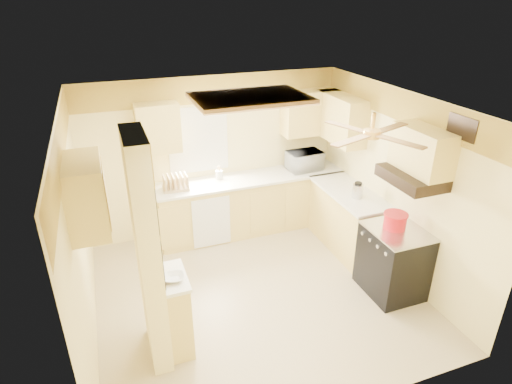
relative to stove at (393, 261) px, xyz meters
name	(u,v)px	position (x,y,z in m)	size (l,w,h in m)	color
floor	(257,293)	(-1.67, 0.55, -0.46)	(4.00, 4.00, 0.00)	tan
ceiling	(257,105)	(-1.67, 0.55, 2.04)	(4.00, 4.00, 0.00)	white
wall_back	(215,156)	(-1.67, 2.45, 0.79)	(4.00, 4.00, 0.00)	#F9E798
wall_front	(337,310)	(-1.67, -1.35, 0.79)	(4.00, 4.00, 0.00)	#F9E798
wall_left	(78,239)	(-3.67, 0.55, 0.79)	(3.80, 3.80, 0.00)	#F9E798
wall_right	(396,185)	(0.33, 0.55, 0.79)	(3.80, 3.80, 0.00)	#F9E798
wallpaper_border	(212,89)	(-1.67, 2.43, 1.84)	(4.00, 0.02, 0.40)	yellow
partition_column	(148,255)	(-3.02, 0.00, 0.79)	(0.20, 0.70, 2.50)	#F9E798
partition_ledge	(176,313)	(-2.80, 0.00, -0.01)	(0.25, 0.55, 0.90)	#DFC56B
ledge_top	(173,278)	(-2.80, 0.00, 0.46)	(0.28, 0.58, 0.04)	silver
lower_cabinets_back	(251,205)	(-1.17, 2.15, -0.01)	(3.00, 0.60, 0.90)	#DFC56B
lower_cabinets_right	(348,220)	(0.03, 1.15, -0.01)	(0.60, 1.40, 0.90)	#DFC56B
countertop_back	(251,178)	(-1.17, 2.14, 0.46)	(3.04, 0.64, 0.04)	silver
countertop_right	(350,192)	(0.02, 1.15, 0.46)	(0.64, 1.44, 0.04)	silver
dishwasher_panel	(212,222)	(-1.92, 1.84, -0.03)	(0.58, 0.02, 0.80)	white
window	(198,140)	(-1.92, 2.44, 1.09)	(0.92, 0.02, 1.02)	white
upper_cab_back_left	(158,128)	(-2.52, 2.27, 1.39)	(0.60, 0.35, 0.70)	#DFC56B
upper_cab_back_right	(310,112)	(-0.12, 2.27, 1.39)	(0.90, 0.35, 0.70)	#DFC56B
upper_cab_right	(341,118)	(0.16, 1.80, 1.39)	(0.35, 1.00, 0.70)	#DFC56B
upper_cab_left_wall	(86,195)	(-3.49, 0.30, 1.39)	(0.35, 0.75, 0.70)	#DFC56B
upper_cab_over_stove	(422,150)	(0.16, 0.00, 1.49)	(0.35, 0.76, 0.52)	#DFC56B
stove	(393,261)	(0.00, 0.00, 0.00)	(0.68, 0.77, 0.92)	black
range_hood	(412,177)	(0.07, 0.00, 1.16)	(0.50, 0.76, 0.14)	black
poster_menu	(153,199)	(-2.91, 0.00, 1.39)	(0.02, 0.42, 0.57)	black
poster_nashville	(160,257)	(-2.91, 0.00, 0.74)	(0.02, 0.42, 0.57)	black
ceiling_light_panel	(250,98)	(-1.57, 1.05, 2.00)	(1.35, 0.95, 0.06)	brown
ceiling_fan	(372,133)	(-0.67, -0.15, 1.83)	(1.15, 1.15, 0.26)	gold
vent_grate	(462,128)	(0.31, -0.35, 1.84)	(0.02, 0.40, 0.25)	black
microwave	(305,161)	(-0.24, 2.15, 0.63)	(0.55, 0.37, 0.30)	white
bowl	(174,278)	(-2.79, -0.07, 0.50)	(0.20, 0.20, 0.05)	white
dutch_oven	(395,221)	(-0.01, 0.07, 0.56)	(0.30, 0.30, 0.20)	red
kettle	(358,191)	(0.00, 0.94, 0.59)	(0.15, 0.15, 0.23)	silver
dish_rack	(175,184)	(-2.37, 2.11, 0.56)	(0.39, 0.30, 0.22)	tan
utensil_crock	(219,175)	(-1.66, 2.25, 0.55)	(0.11, 0.11, 0.22)	white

